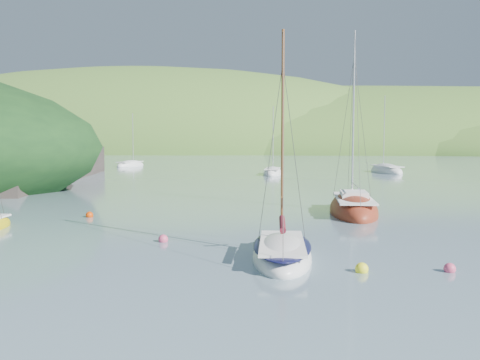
# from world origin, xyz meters

# --- Properties ---
(ground) EXTENTS (700.00, 700.00, 0.00)m
(ground) POSITION_xyz_m (0.00, 0.00, 0.00)
(ground) COLOR slate
(ground) RESTS_ON ground
(shoreline_hills) EXTENTS (690.00, 135.00, 56.00)m
(shoreline_hills) POSITION_xyz_m (-9.66, 172.42, 0.00)
(shoreline_hills) COLOR #3F772D
(shoreline_hills) RESTS_ON ground
(daysailer_white) EXTENTS (2.82, 6.75, 10.17)m
(daysailer_white) POSITION_xyz_m (1.17, 0.06, 0.23)
(daysailer_white) COLOR silver
(daysailer_white) RESTS_ON ground
(sloop_red) EXTENTS (3.16, 8.85, 13.02)m
(sloop_red) POSITION_xyz_m (5.17, 13.67, 0.24)
(sloop_red) COLOR maroon
(sloop_red) RESTS_ON ground
(distant_sloop_a) EXTENTS (2.40, 6.80, 9.71)m
(distant_sloop_a) POSITION_xyz_m (-2.42, 47.84, 0.17)
(distant_sloop_a) COLOR silver
(distant_sloop_a) RESTS_ON ground
(distant_sloop_b) EXTENTS (5.02, 8.57, 11.54)m
(distant_sloop_b) POSITION_xyz_m (12.88, 53.67, 0.19)
(distant_sloop_b) COLOR silver
(distant_sloop_b) RESTS_ON ground
(distant_sloop_c) EXTENTS (4.17, 7.09, 9.55)m
(distant_sloop_c) POSITION_xyz_m (-26.95, 63.36, 0.17)
(distant_sloop_c) COLOR silver
(distant_sloop_c) RESTS_ON ground
(mooring_buoys) EXTENTS (26.89, 12.10, 0.50)m
(mooring_buoys) POSITION_xyz_m (1.35, 3.06, 0.12)
(mooring_buoys) COLOR #F9F620
(mooring_buoys) RESTS_ON ground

